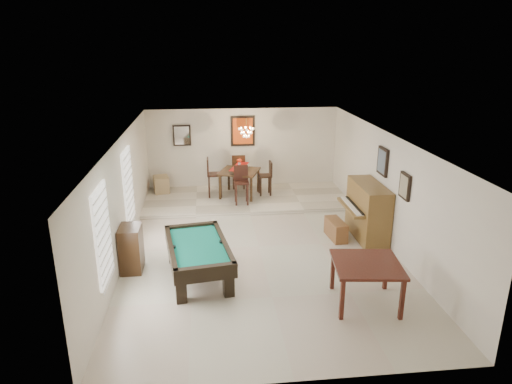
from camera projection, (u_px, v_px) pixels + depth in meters
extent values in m
cube|color=beige|center=(259.00, 247.00, 10.70)|extent=(6.00, 9.00, 0.02)
cube|color=silver|center=(243.00, 149.00, 14.53)|extent=(6.00, 0.04, 2.60)
cube|color=silver|center=(297.00, 301.00, 6.04)|extent=(6.00, 0.04, 2.60)
cube|color=silver|center=(123.00, 199.00, 9.98)|extent=(0.04, 9.00, 2.60)
cube|color=silver|center=(387.00, 190.00, 10.59)|extent=(0.04, 9.00, 2.60)
cube|color=white|center=(259.00, 137.00, 9.88)|extent=(6.00, 9.00, 0.04)
cube|color=beige|center=(247.00, 199.00, 13.74)|extent=(6.00, 2.50, 0.12)
cube|color=white|center=(103.00, 235.00, 7.87)|extent=(0.06, 1.00, 1.70)
cube|color=white|center=(128.00, 186.00, 10.52)|extent=(0.06, 1.00, 1.70)
cube|color=brown|center=(336.00, 229.00, 11.09)|extent=(0.40, 0.84, 0.45)
cube|color=black|center=(131.00, 249.00, 9.47)|extent=(0.43, 0.65, 0.97)
cube|color=#9F8356|center=(161.00, 184.00, 14.11)|extent=(0.54, 0.63, 0.50)
cube|color=#D84C14|center=(243.00, 131.00, 14.30)|extent=(0.75, 0.06, 0.95)
cube|color=white|center=(182.00, 135.00, 14.14)|extent=(0.55, 0.06, 0.65)
cube|color=slate|center=(383.00, 161.00, 10.68)|extent=(0.06, 0.55, 0.65)
cube|color=gray|center=(405.00, 186.00, 9.52)|extent=(0.06, 0.45, 0.55)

